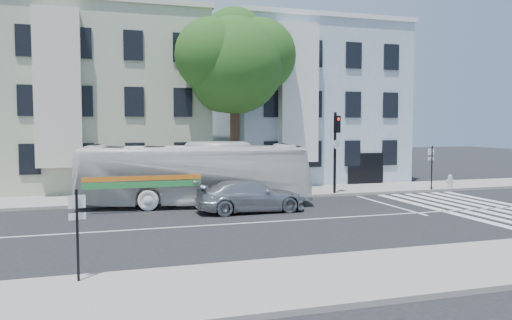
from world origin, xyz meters
name	(u,v)px	position (x,y,z in m)	size (l,w,h in m)	color
ground	(286,221)	(0.00, 0.00, 0.00)	(120.00, 120.00, 0.00)	black
sidewalk_far	(237,194)	(0.00, 8.00, 0.07)	(80.00, 4.00, 0.15)	gray
sidewalk_near	(388,272)	(0.00, -8.00, 0.07)	(80.00, 4.00, 0.15)	gray
building_left	(108,103)	(-7.00, 15.00, 5.50)	(12.00, 10.00, 11.00)	#AAAF93
building_right	(304,106)	(7.00, 15.00, 5.50)	(12.00, 10.00, 11.00)	#9CB0B9
street_tree	(235,60)	(0.06, 8.74, 7.83)	(7.30, 5.90, 11.10)	#2D2116
bus	(195,174)	(-2.96, 5.16, 1.61)	(11.53, 2.70, 3.21)	silver
sedan	(250,196)	(-0.80, 2.60, 0.75)	(5.14, 2.09, 1.49)	#B2B3BA
hedge	(177,193)	(-3.69, 6.30, 0.50)	(8.50, 0.84, 0.70)	#35611F
traffic_signal	(336,142)	(5.37, 6.24, 3.10)	(0.47, 0.55, 4.79)	black
fire_hydrant	(450,181)	(13.29, 6.36, 0.58)	(0.48, 0.31, 0.84)	#B7B7B3
near_sign_pole	(77,222)	(-7.99, -6.55, 1.63)	(0.41, 0.20, 2.31)	black
far_sign_pole	(431,162)	(11.74, 6.14, 1.83)	(0.48, 0.20, 2.67)	black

